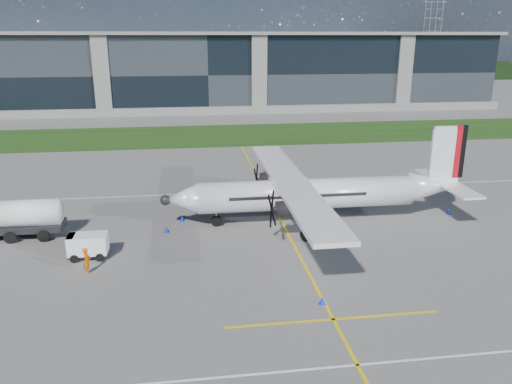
% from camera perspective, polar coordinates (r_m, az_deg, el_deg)
% --- Properties ---
extents(ground, '(400.00, 400.00, 0.00)m').
position_cam_1_polar(ground, '(70.85, -4.15, 5.28)').
color(ground, '#615E5B').
rests_on(ground, ground).
extents(grass_strip, '(400.00, 18.00, 0.04)m').
position_cam_1_polar(grass_strip, '(78.67, -4.56, 6.51)').
color(grass_strip, '#193E11').
rests_on(grass_strip, ground).
extents(terminal_building, '(120.00, 20.00, 15.00)m').
position_cam_1_polar(terminal_building, '(109.47, -5.74, 13.49)').
color(terminal_building, black).
rests_on(terminal_building, ground).
extents(tree_line, '(400.00, 6.00, 6.00)m').
position_cam_1_polar(tree_line, '(169.61, -6.59, 13.31)').
color(tree_line, black).
rests_on(tree_line, ground).
extents(pylon_east, '(9.00, 4.60, 30.00)m').
position_cam_1_polar(pylon_east, '(200.25, 19.42, 16.53)').
color(pylon_east, gray).
rests_on(pylon_east, ground).
extents(yellow_taxiway_centerline, '(0.20, 70.00, 0.01)m').
position_cam_1_polar(yellow_taxiway_centerline, '(42.52, 2.73, -3.02)').
color(yellow_taxiway_centerline, yellow).
rests_on(yellow_taxiway_centerline, ground).
extents(turboprop_aircraft, '(25.13, 26.06, 7.82)m').
position_cam_1_polar(turboprop_aircraft, '(40.97, 7.13, 1.81)').
color(turboprop_aircraft, white).
rests_on(turboprop_aircraft, ground).
extents(fuel_tanker_truck, '(7.91, 2.57, 2.97)m').
position_cam_1_polar(fuel_tanker_truck, '(42.53, -26.89, -2.85)').
color(fuel_tanker_truck, white).
rests_on(fuel_tanker_truck, ground).
extents(baggage_tug, '(2.82, 1.69, 1.69)m').
position_cam_1_polar(baggage_tug, '(36.84, -18.63, -5.87)').
color(baggage_tug, white).
rests_on(baggage_tug, ground).
extents(ground_crew_person, '(0.63, 0.86, 2.05)m').
position_cam_1_polar(ground_crew_person, '(34.42, -18.79, -7.24)').
color(ground_crew_person, '#F25907').
rests_on(ground_crew_person, ground).
extents(safety_cone_stbdwing, '(0.36, 0.36, 0.50)m').
position_cam_1_polar(safety_cone_stbdwing, '(52.91, 0.32, 1.41)').
color(safety_cone_stbdwing, '#0E1EF2').
rests_on(safety_cone_stbdwing, ground).
extents(safety_cone_nose_stbd, '(0.36, 0.36, 0.50)m').
position_cam_1_polar(safety_cone_nose_stbd, '(42.26, -8.44, -2.98)').
color(safety_cone_nose_stbd, '#0E1EF2').
rests_on(safety_cone_nose_stbd, ground).
extents(safety_cone_portwing, '(0.36, 0.36, 0.50)m').
position_cam_1_polar(safety_cone_portwing, '(29.72, 7.58, -12.15)').
color(safety_cone_portwing, '#0E1EF2').
rests_on(safety_cone_portwing, ground).
extents(safety_cone_nose_port, '(0.36, 0.36, 0.50)m').
position_cam_1_polar(safety_cone_nose_port, '(40.10, -10.22, -4.21)').
color(safety_cone_nose_port, '#0E1EF2').
rests_on(safety_cone_nose_port, ground).
extents(safety_cone_tail, '(0.36, 0.36, 0.50)m').
position_cam_1_polar(safety_cone_tail, '(46.50, 21.11, -2.08)').
color(safety_cone_tail, '#0E1EF2').
rests_on(safety_cone_tail, ground).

